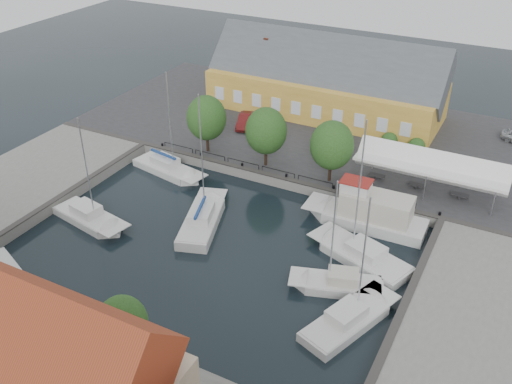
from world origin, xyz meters
TOP-DOWN VIEW (x-y plane):
  - ground at (0.00, 0.00)m, footprint 140.00×140.00m
  - north_quay at (0.00, 23.00)m, footprint 56.00×26.00m
  - west_quay at (-22.00, -2.00)m, footprint 12.00×24.00m
  - east_quay at (22.00, -2.00)m, footprint 12.00×24.00m
  - quay_edge_fittings at (0.02, 4.75)m, footprint 56.00×24.72m
  - warehouse at (-2.60, 28.36)m, footprint 28.56×14.00m
  - tent_canopy at (14.00, 14.50)m, footprint 14.00×4.00m
  - quay_trees at (-2.00, 12.00)m, footprint 18.20×4.20m
  - car_red at (-8.45, 19.55)m, footprint 2.83×4.79m
  - center_sailboat at (-2.78, 0.96)m, footprint 5.47×9.50m
  - trawler at (10.46, 7.80)m, footprint 11.22×3.59m
  - east_boat_a at (11.51, 2.61)m, footprint 9.48×5.90m
  - east_boat_b at (11.14, -1.68)m, footprint 7.53×4.45m
  - east_boat_c at (13.12, -4.95)m, footprint 5.41×8.75m
  - west_boat_a at (-11.17, 7.55)m, footprint 9.08×4.12m
  - west_boat_c at (-12.07, -3.37)m, footprint 8.39×4.04m
  - launch_sw at (-13.46, -11.95)m, footprint 5.29×3.58m
  - launch_nw at (-9.94, 7.45)m, footprint 4.75×2.01m

SIDE VIEW (x-z plane):
  - ground at x=0.00m, z-range 0.00..0.00m
  - launch_nw at x=-9.94m, z-range -0.35..0.53m
  - launch_sw at x=-13.46m, z-range -0.40..0.58m
  - east_boat_c at x=13.12m, z-range -5.15..5.67m
  - west_boat_c at x=-12.07m, z-range -5.23..5.76m
  - east_boat_b at x=11.14m, z-range -4.76..5.28m
  - east_boat_a at x=11.51m, z-range -6.12..6.65m
  - west_boat_a at x=-11.17m, z-range -5.56..6.10m
  - center_sailboat at x=-2.78m, z-range -5.96..6.69m
  - north_quay at x=0.00m, z-range 0.00..1.00m
  - west_quay at x=-22.00m, z-range 0.00..1.00m
  - east_quay at x=22.00m, z-range 0.00..1.00m
  - trawler at x=10.46m, z-range -1.48..3.52m
  - quay_edge_fittings at x=0.02m, z-range 0.86..1.26m
  - car_red at x=-8.45m, z-range 1.00..2.49m
  - tent_canopy at x=14.00m, z-range 2.27..5.10m
  - warehouse at x=-2.60m, z-range -0.35..9.20m
  - quay_trees at x=-2.00m, z-range 1.73..8.03m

